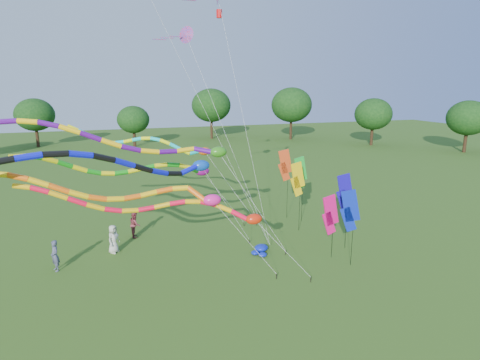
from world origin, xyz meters
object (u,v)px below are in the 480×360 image
object	(u,v)px
person_c	(135,224)
blue_nylon_heap	(258,251)
person_a	(113,239)
person_b	(55,256)
tube_kite_orange	(126,192)
tube_kite_red	(170,208)

from	to	relation	value
person_c	blue_nylon_heap	bearing A→B (deg)	-125.36
person_a	person_b	distance (m)	3.54
tube_kite_orange	person_c	size ratio (longest dim) A/B	8.08
tube_kite_red	tube_kite_orange	size ratio (longest dim) A/B	0.96
tube_kite_red	person_b	world-z (taller)	tube_kite_red
tube_kite_red	person_c	bearing A→B (deg)	112.79
person_b	person_a	bearing A→B (deg)	90.41
blue_nylon_heap	person_b	world-z (taller)	person_b
blue_nylon_heap	person_c	size ratio (longest dim) A/B	0.78
person_b	person_c	distance (m)	6.08
person_a	person_c	distance (m)	2.77
person_a	person_b	xyz separation A→B (m)	(-3.16, -1.59, -0.00)
tube_kite_orange	person_c	world-z (taller)	tube_kite_orange
person_c	tube_kite_orange	bearing A→B (deg)	176.95
tube_kite_red	person_b	bearing A→B (deg)	159.49
person_b	person_c	xyz separation A→B (m)	(4.63, 3.94, -0.01)
tube_kite_red	blue_nylon_heap	size ratio (longest dim) A/B	9.92
blue_nylon_heap	person_a	xyz separation A→B (m)	(-8.45, 2.97, 0.72)
tube_kite_orange	person_b	world-z (taller)	tube_kite_orange
tube_kite_red	person_b	size ratio (longest dim) A/B	7.66
tube_kite_red	person_a	size ratio (longest dim) A/B	7.65
person_a	tube_kite_orange	bearing A→B (deg)	-133.06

